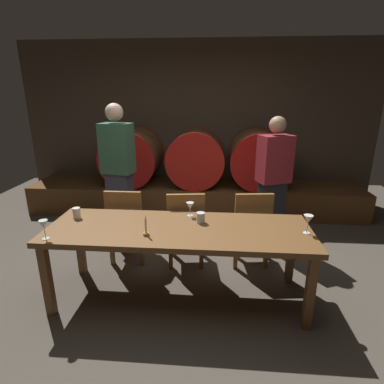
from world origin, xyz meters
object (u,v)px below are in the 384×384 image
(guest_right, at_px, (273,182))
(wine_glass_right, at_px, (308,220))
(dining_table, at_px, (179,235))
(cup_left, at_px, (77,213))
(wine_barrel_left, at_px, (132,157))
(guest_left, at_px, (119,173))
(candle_center, at_px, (146,230))
(wine_glass_center, at_px, (190,206))
(wine_barrel_center, at_px, (196,158))
(chair_center, at_px, (186,225))
(cup_right, at_px, (201,218))
(chair_right, at_px, (250,224))
(chair_left, at_px, (127,222))
(wine_barrel_right, at_px, (258,159))
(wine_glass_left, at_px, (44,225))

(guest_right, height_order, wine_glass_right, guest_right)
(dining_table, relative_size, cup_left, 22.68)
(wine_barrel_left, relative_size, guest_left, 0.51)
(wine_barrel_left, height_order, candle_center, wine_barrel_left)
(wine_barrel_left, height_order, wine_glass_center, wine_barrel_left)
(wine_barrel_center, relative_size, chair_center, 1.01)
(cup_right, bearing_deg, chair_center, 111.99)
(wine_barrel_left, distance_m, guest_right, 2.35)
(chair_right, bearing_deg, cup_left, 9.81)
(dining_table, relative_size, chair_left, 2.69)
(wine_barrel_right, bearing_deg, candle_center, -116.18)
(wine_barrel_center, distance_m, cup_left, 2.40)
(chair_center, bearing_deg, chair_right, 178.12)
(chair_center, bearing_deg, wine_glass_right, 143.81)
(guest_left, xyz_separation_m, wine_glass_center, (0.98, -0.90, -0.08))
(chair_right, distance_m, cup_right, 0.80)
(chair_center, bearing_deg, wine_barrel_right, -126.37)
(cup_right, bearing_deg, guest_right, 52.04)
(wine_barrel_right, relative_size, wine_glass_right, 5.38)
(guest_left, relative_size, wine_glass_left, 10.57)
(dining_table, relative_size, wine_glass_left, 14.19)
(wine_barrel_center, relative_size, wine_glass_left, 5.35)
(chair_right, xyz_separation_m, cup_right, (-0.53, -0.53, 0.29))
(chair_right, bearing_deg, wine_barrel_center, -73.61)
(wine_barrel_left, bearing_deg, wine_glass_right, -47.50)
(chair_center, distance_m, cup_left, 1.14)
(guest_left, xyz_separation_m, cup_right, (1.10, -1.06, -0.13))
(guest_right, xyz_separation_m, cup_right, (-0.84, -1.07, -0.05))
(guest_right, relative_size, wine_glass_right, 9.78)
(candle_center, bearing_deg, wine_glass_right, 6.34)
(wine_barrel_right, xyz_separation_m, chair_left, (-1.64, -1.69, -0.40))
(chair_left, bearing_deg, candle_center, 116.61)
(guest_right, relative_size, cup_right, 16.37)
(wine_barrel_right, height_order, dining_table, wine_barrel_right)
(wine_barrel_left, distance_m, chair_center, 2.05)
(wine_barrel_right, xyz_separation_m, chair_center, (-0.97, -1.73, -0.40))
(cup_right, bearing_deg, candle_center, -145.60)
(dining_table, xyz_separation_m, chair_center, (0.01, 0.59, -0.17))
(cup_right, bearing_deg, guest_left, 136.01)
(chair_left, height_order, guest_left, guest_left)
(candle_center, bearing_deg, wine_glass_center, 53.95)
(guest_right, distance_m, wine_glass_left, 2.58)
(wine_barrel_center, xyz_separation_m, cup_left, (-1.01, -2.18, -0.11))
(wine_glass_right, relative_size, cup_right, 1.67)
(wine_barrel_right, bearing_deg, wine_barrel_left, 180.00)
(wine_glass_left, relative_size, cup_right, 1.68)
(wine_glass_left, bearing_deg, cup_left, 81.48)
(wine_barrel_center, height_order, wine_barrel_right, same)
(wine_glass_left, bearing_deg, chair_center, 39.99)
(dining_table, bearing_deg, wine_barrel_right, 67.20)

